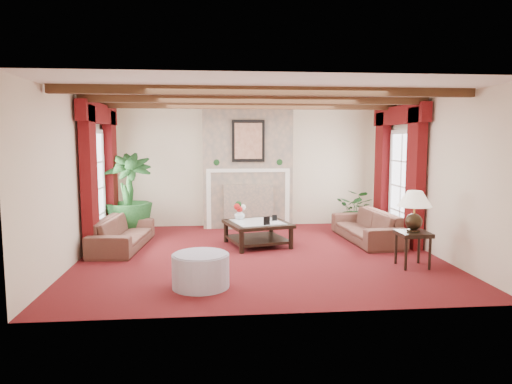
{
  "coord_description": "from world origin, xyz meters",
  "views": [
    {
      "loc": [
        -0.77,
        -7.71,
        1.97
      ],
      "look_at": [
        -0.01,
        0.4,
        1.04
      ],
      "focal_mm": 32.0,
      "sensor_mm": 36.0,
      "label": 1
    }
  ],
  "objects": [
    {
      "name": "sofa_left",
      "position": [
        -2.44,
        0.69,
        0.38
      ],
      "size": [
        2.03,
        0.9,
        0.75
      ],
      "primitive_type": "imported",
      "rotation": [
        0.0,
        0.0,
        1.48
      ],
      "color": "#330E1B",
      "rests_on": "ground"
    },
    {
      "name": "potted_palm",
      "position": [
        -2.51,
        1.72,
        0.48
      ],
      "size": [
        1.71,
        2.13,
        0.96
      ],
      "primitive_type": "imported",
      "rotation": [
        0.0,
        0.0,
        0.23
      ],
      "color": "black",
      "rests_on": "ground"
    },
    {
      "name": "back_wall",
      "position": [
        0.0,
        2.75,
        1.35
      ],
      "size": [
        6.0,
        0.02,
        2.7
      ],
      "primitive_type": "cube",
      "color": "beige",
      "rests_on": "ground"
    },
    {
      "name": "french_door_right",
      "position": [
        2.97,
        1.0,
        2.13
      ],
      "size": [
        0.1,
        1.1,
        2.16
      ],
      "primitive_type": null,
      "color": "white",
      "rests_on": "ground"
    },
    {
      "name": "small_plant",
      "position": [
        2.37,
        1.98,
        0.35
      ],
      "size": [
        1.67,
        1.67,
        0.69
      ],
      "primitive_type": "imported",
      "rotation": [
        0.0,
        0.0,
        -0.68
      ],
      "color": "black",
      "rests_on": "ground"
    },
    {
      "name": "curtains_right",
      "position": [
        2.86,
        1.0,
        2.55
      ],
      "size": [
        0.2,
        2.4,
        2.55
      ],
      "primitive_type": null,
      "color": "#440909",
      "rests_on": "ground"
    },
    {
      "name": "left_wall",
      "position": [
        -3.0,
        0.0,
        1.35
      ],
      "size": [
        0.02,
        5.5,
        2.7
      ],
      "primitive_type": "cube",
      "color": "beige",
      "rests_on": "ground"
    },
    {
      "name": "curtains_left",
      "position": [
        -2.86,
        1.0,
        2.55
      ],
      "size": [
        0.2,
        2.4,
        2.55
      ],
      "primitive_type": null,
      "color": "#440909",
      "rests_on": "ground"
    },
    {
      "name": "ceiling",
      "position": [
        0.0,
        0.0,
        2.7
      ],
      "size": [
        6.0,
        6.0,
        0.0
      ],
      "primitive_type": "plane",
      "rotation": [
        3.14,
        0.0,
        0.0
      ],
      "color": "white",
      "rests_on": "floor"
    },
    {
      "name": "table_lamp",
      "position": [
        2.31,
        -1.01,
        0.89
      ],
      "size": [
        0.52,
        0.52,
        0.66
      ],
      "primitive_type": null,
      "color": "black",
      "rests_on": "side_table"
    },
    {
      "name": "coffee_table",
      "position": [
        0.04,
        0.66,
        0.22
      ],
      "size": [
        1.33,
        1.33,
        0.44
      ],
      "primitive_type": null,
      "rotation": [
        0.0,
        0.0,
        0.26
      ],
      "color": "black",
      "rests_on": "ground"
    },
    {
      "name": "right_wall",
      "position": [
        3.0,
        0.0,
        1.35
      ],
      "size": [
        0.02,
        5.5,
        2.7
      ],
      "primitive_type": "cube",
      "color": "beige",
      "rests_on": "ground"
    },
    {
      "name": "floor",
      "position": [
        0.0,
        0.0,
        0.0
      ],
      "size": [
        6.0,
        6.0,
        0.0
      ],
      "primitive_type": "plane",
      "color": "#4B0D0E",
      "rests_on": "ground"
    },
    {
      "name": "flower_vase",
      "position": [
        -0.28,
        0.97,
        0.54
      ],
      "size": [
        0.28,
        0.28,
        0.2
      ],
      "primitive_type": "imported",
      "rotation": [
        0.0,
        0.0,
        -0.2
      ],
      "color": "silver",
      "rests_on": "coffee_table"
    },
    {
      "name": "french_door_left",
      "position": [
        -2.97,
        1.0,
        2.13
      ],
      "size": [
        0.1,
        1.1,
        2.16
      ],
      "primitive_type": null,
      "color": "white",
      "rests_on": "ground"
    },
    {
      "name": "sofa_right",
      "position": [
        2.21,
        0.85,
        0.39
      ],
      "size": [
        2.07,
        0.83,
        0.78
      ],
      "primitive_type": "imported",
      "rotation": [
        0.0,
        0.0,
        -1.51
      ],
      "color": "#330E1B",
      "rests_on": "ground"
    },
    {
      "name": "ottoman",
      "position": [
        -0.95,
        -1.71,
        0.22
      ],
      "size": [
        0.77,
        0.77,
        0.45
      ],
      "primitive_type": "cylinder",
      "color": "#A69EB3",
      "rests_on": "ground"
    },
    {
      "name": "ceiling_beams",
      "position": [
        0.0,
        0.0,
        2.64
      ],
      "size": [
        6.0,
        3.0,
        0.12
      ],
      "primitive_type": null,
      "color": "#392012",
      "rests_on": "ceiling"
    },
    {
      "name": "side_table",
      "position": [
        2.31,
        -1.01,
        0.28
      ],
      "size": [
        0.52,
        0.52,
        0.56
      ],
      "primitive_type": null,
      "rotation": [
        0.0,
        0.0,
        0.1
      ],
      "color": "black",
      "rests_on": "ground"
    },
    {
      "name": "photo_frame_a",
      "position": [
        0.17,
        0.3,
        0.53
      ],
      "size": [
        0.12,
        0.06,
        0.16
      ],
      "primitive_type": null,
      "rotation": [
        0.0,
        0.0,
        0.37
      ],
      "color": "black",
      "rests_on": "coffee_table"
    },
    {
      "name": "photo_frame_b",
      "position": [
        0.37,
        0.72,
        0.51
      ],
      "size": [
        0.09,
        0.02,
        0.12
      ],
      "primitive_type": null,
      "rotation": [
        0.0,
        0.0,
        0.0
      ],
      "color": "black",
      "rests_on": "coffee_table"
    },
    {
      "name": "fireplace",
      "position": [
        0.0,
        2.55,
        2.7
      ],
      "size": [
        2.0,
        0.52,
        2.7
      ],
      "primitive_type": null,
      "color": "#9F8166",
      "rests_on": "ground"
    },
    {
      "name": "book",
      "position": [
        0.25,
        0.45,
        0.58
      ],
      "size": [
        0.21,
        0.1,
        0.27
      ],
      "primitive_type": "imported",
      "rotation": [
        0.0,
        0.0,
        0.21
      ],
      "color": "black",
      "rests_on": "coffee_table"
    }
  ]
}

